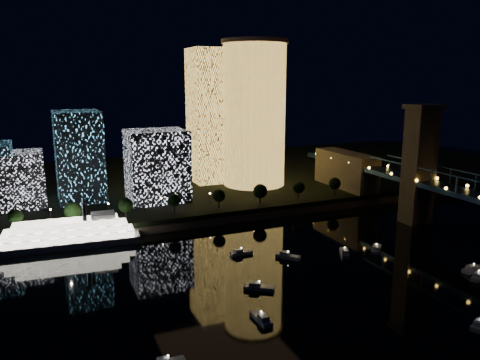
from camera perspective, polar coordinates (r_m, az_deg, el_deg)
name	(u,v)px	position (r m, az deg, el deg)	size (l,w,h in m)	color
ground	(365,299)	(138.70, 15.00, -13.89)	(520.00, 520.00, 0.00)	black
far_bank	(191,179)	(274.58, -5.96, 0.06)	(420.00, 160.00, 5.00)	black
seawall	(245,216)	(203.94, 0.67, -4.46)	(420.00, 6.00, 3.00)	#6B5E4C
tower_cylindrical	(254,114)	(244.65, 1.77, 8.07)	(34.00, 34.00, 74.43)	#FFC151
tower_rectangular	(212,116)	(254.49, -3.47, 7.79)	(22.27, 22.27, 70.87)	#FFC151
midrise_blocks	(74,167)	(223.30, -19.58, 1.56)	(93.44, 40.81, 40.89)	silver
riverboat	(60,236)	(183.34, -21.05, -6.34)	(55.77, 15.62, 16.59)	silver
motorboats	(328,283)	(144.44, 10.66, -12.22)	(112.82, 71.92, 2.78)	silver
esplanade_trees	(170,201)	(196.82, -8.58, -2.51)	(166.10, 6.80, 8.90)	black
street_lamps	(161,201)	(202.34, -9.57, -2.56)	(132.70, 0.70, 5.65)	black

